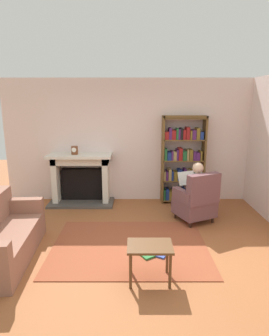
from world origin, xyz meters
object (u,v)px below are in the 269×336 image
at_px(mantel_clock, 73,150).
at_px(sofa_floral, 0,239).
at_px(bookshelf, 181,161).
at_px(armchair_reading, 195,200).
at_px(side_table, 149,251).
at_px(fireplace, 80,177).
at_px(seated_reader, 192,189).

height_order(mantel_clock, sofa_floral, mantel_clock).
height_order(mantel_clock, bookshelf, bookshelf).
distance_m(armchair_reading, side_table, 2.03).
xyz_separation_m(bookshelf, sofa_floral, (-2.95, -2.39, -0.62)).
height_order(fireplace, sofa_floral, fireplace).
bearing_deg(bookshelf, sofa_floral, -141.02).
bearing_deg(seated_reader, mantel_clock, -45.07).
distance_m(fireplace, sofa_floral, 2.47).
xyz_separation_m(bookshelf, seated_reader, (0.05, -1.00, -0.32)).
bearing_deg(seated_reader, fireplace, -48.04).
bearing_deg(sofa_floral, mantel_clock, -19.58).
xyz_separation_m(fireplace, seated_reader, (2.28, -0.96, 0.03)).
height_order(mantel_clock, seated_reader, mantel_clock).
bearing_deg(side_table, sofa_floral, 166.25).
distance_m(sofa_floral, side_table, 2.15).
distance_m(bookshelf, armchair_reading, 1.22).
bearing_deg(seated_reader, side_table, 39.11).
xyz_separation_m(mantel_clock, armchair_reading, (2.43, -0.97, -0.77)).
relative_size(seated_reader, sofa_floral, 0.65).
bearing_deg(seated_reader, bookshelf, -112.17).
xyz_separation_m(bookshelf, side_table, (-0.86, -2.90, -0.52)).
bearing_deg(side_table, fireplace, 115.50).
bearing_deg(fireplace, seated_reader, -22.92).
relative_size(fireplace, bookshelf, 0.73).
bearing_deg(seated_reader, armchair_reading, 90.00).
height_order(armchair_reading, sofa_floral, armchair_reading).
xyz_separation_m(fireplace, armchair_reading, (2.33, -1.07, -0.16)).
bearing_deg(side_table, seated_reader, 64.23).
relative_size(bookshelf, side_table, 3.43).
height_order(fireplace, mantel_clock, mantel_clock).
distance_m(fireplace, seated_reader, 2.48).
bearing_deg(armchair_reading, sofa_floral, -2.35).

